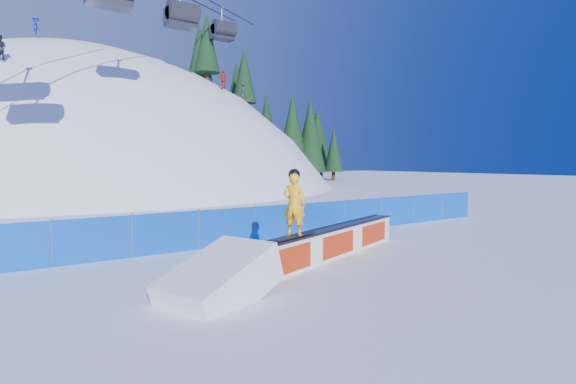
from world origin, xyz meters
TOP-DOWN VIEW (x-y plane):
  - ground at (0.00, 0.00)m, footprint 160.00×160.00m
  - snow_hill at (0.00, 42.00)m, footprint 64.00×64.00m
  - treeline at (23.53, 40.72)m, footprint 22.52×12.19m
  - safety_fence at (0.00, 4.50)m, footprint 22.05×0.05m
  - rail_box at (-0.48, 1.24)m, footprint 6.92×2.90m
  - snow_ramp at (-4.70, -0.28)m, footprint 2.72×2.18m
  - snowboarder at (-2.22, 0.61)m, footprint 1.59×0.81m
  - distant_skiers at (1.87, 30.42)m, footprint 21.08×9.33m

SIDE VIEW (x-z plane):
  - snow_hill at x=0.00m, z-range -50.00..14.00m
  - ground at x=0.00m, z-range 0.00..0.00m
  - snow_ramp at x=-4.70m, z-range -0.73..0.73m
  - rail_box at x=-0.48m, z-range -0.01..0.85m
  - safety_fence at x=0.00m, z-range -0.05..1.25m
  - snowboarder at x=-2.22m, z-range 0.85..2.51m
  - treeline at x=23.53m, z-range -0.98..19.20m
  - distant_skiers at x=1.87m, z-range 8.21..14.05m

